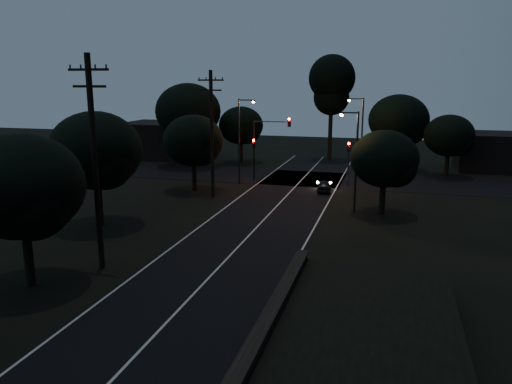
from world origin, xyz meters
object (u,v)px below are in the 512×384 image
Objects in this scene: tall_pine at (332,84)px; signal_right at (349,155)px; utility_pole_mid at (95,160)px; streetlight_c at (354,155)px; utility_pole_far at (212,132)px; car at (324,186)px; signal_mast at (271,137)px; signal_left at (254,152)px; streetlight_b at (360,132)px; streetlight_a at (241,135)px.

tall_pine is 3.11× the size of signal_right.
utility_pole_mid is 19.15m from streetlight_c.
utility_pole_far reaches higher than car.
tall_pine is at bearing 75.38° from signal_mast.
tall_pine is 20.48m from car.
tall_pine is (7.00, 40.00, 3.45)m from utility_pole_mid.
signal_left reaches higher than car.
utility_pole_mid is 1.47× the size of streetlight_c.
tall_pine reaches higher than car.
signal_right is at bearing 37.00° from utility_pole_far.
signal_left is 8.53m from car.
utility_pole_far is at bearing 18.75° from car.
utility_pole_far is 2.56× the size of signal_left.
signal_right is at bearing -125.31° from car.
signal_mast is at bearing 131.19° from streetlight_c.
signal_right is at bearing 0.00° from signal_left.
streetlight_c is at bearing -9.60° from utility_pole_far.
tall_pine reaches higher than signal_mast.
tall_pine is 16.69m from signal_right.
utility_pole_mid reaches higher than signal_mast.
signal_right is 0.51× the size of streetlight_b.
utility_pole_far is at bearing -133.30° from streetlight_b.
streetlight_c is at bearing 51.74° from utility_pole_mid.
car is (8.16, -1.46, -4.12)m from streetlight_a.
signal_right is at bearing 67.01° from utility_pole_mid.
utility_pole_far is 3.48× the size of car.
utility_pole_far is 24.33m from tall_pine.
utility_pole_mid reaches higher than signal_right.
streetlight_a is (-6.31, -17.00, -4.56)m from tall_pine.
streetlight_a reaches higher than signal_right.
tall_pine is 1.60× the size of streetlight_a.
signal_right is at bearing -0.03° from signal_mast.
streetlight_b reaches higher than car.
streetlight_b reaches higher than signal_right.
signal_left is 9.20m from signal_right.
tall_pine is 1.70× the size of streetlight_c.
signal_mast reaches higher than signal_left.
tall_pine is at bearing 69.64° from streetlight_a.
utility_pole_mid is 25.22m from signal_mast.
signal_mast is 2.07× the size of car.
utility_pole_far reaches higher than signal_mast.
signal_left and signal_right have the same top height.
utility_pole_mid is 23.04m from streetlight_a.
signal_right is at bearing -100.00° from streetlight_b.
signal_left is 0.55× the size of streetlight_c.
streetlight_b is 1.07× the size of streetlight_c.
utility_pole_mid is at bearing -93.21° from signal_left.
utility_pole_far reaches higher than signal_left.
streetlight_c is (11.83, -2.00, -1.13)m from utility_pole_far.
streetlight_c is at bearing -79.07° from tall_pine.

